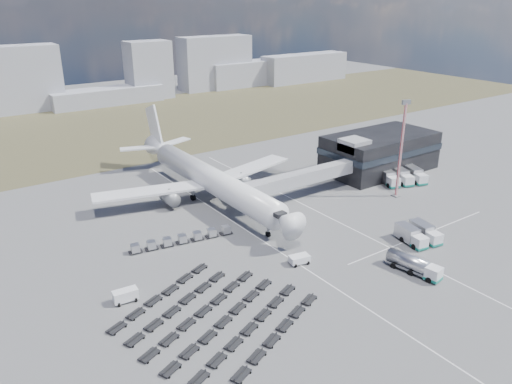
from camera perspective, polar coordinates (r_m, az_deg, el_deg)
ground at (r=92.35m, az=4.71°, el=-7.13°), size 420.00×420.00×0.00m
grass_strip at (r=184.99m, az=-17.57°, el=6.79°), size 420.00×90.00×0.01m
lane_markings at (r=100.13m, az=7.96°, el=-4.86°), size 47.12×110.00×0.01m
terminal at (r=137.50m, az=13.92°, el=4.50°), size 30.40×16.40×11.00m
jet_bridge at (r=113.86m, az=4.47°, el=1.40°), size 30.30×3.80×7.05m
airliner at (r=114.61m, az=-5.51°, el=1.63°), size 51.59×64.53×17.62m
skyline at (r=221.48m, az=-22.62°, el=11.21°), size 308.13×27.27×25.82m
fuel_tanker at (r=89.83m, az=17.60°, el=-7.93°), size 3.97×9.85×3.10m
pushback_tug at (r=89.11m, az=4.96°, el=-7.71°), size 3.89×2.66×1.58m
utility_van at (r=81.17m, az=-14.69°, el=-11.42°), size 3.92×2.00×2.07m
catering_truck at (r=113.78m, az=-2.06°, el=-0.56°), size 3.63×6.13×2.63m
service_trucks_near at (r=100.87m, az=18.06°, el=-4.59°), size 7.19×8.14×2.90m
service_trucks_far at (r=130.91m, az=16.33°, el=1.75°), size 12.35×10.81×3.14m
uld_row at (r=96.54m, az=-8.42°, el=-5.32°), size 20.39×4.78×1.58m
baggage_dollies at (r=75.45m, az=-4.82°, el=-14.14°), size 31.73×29.98×0.70m
floodlight_mast at (r=118.64m, az=16.24°, el=4.68°), size 2.18×1.76×22.83m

